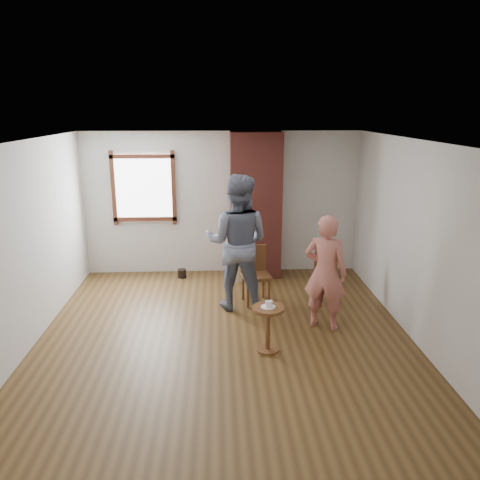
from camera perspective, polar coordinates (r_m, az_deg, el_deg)
name	(u,v)px	position (r m, az deg, el deg)	size (l,w,h in m)	color
ground	(225,339)	(6.41, -1.82, -11.95)	(5.50, 5.50, 0.00)	brown
room_shell	(219,198)	(6.39, -2.57, 5.18)	(5.04, 5.52, 2.62)	silver
brick_chimney	(256,206)	(8.37, 1.91, 4.18)	(0.90, 0.50, 2.60)	brown
stoneware_crock	(238,269)	(8.39, -0.26, -3.55)	(0.32, 0.32, 0.41)	#C7B790
dark_pot	(182,274)	(8.61, -7.09, -4.08)	(0.15, 0.15, 0.15)	black
dining_chair_left	(255,271)	(7.40, 1.82, -3.80)	(0.49, 0.49, 0.90)	brown
dining_chair_right	(326,275)	(7.52, 10.47, -4.18)	(0.41, 0.41, 0.80)	brown
side_table	(268,322)	(5.96, 3.41, -9.90)	(0.40, 0.40, 0.60)	brown
cake_plate	(268,307)	(5.87, 3.45, -8.13)	(0.18, 0.18, 0.01)	white
cake_slice	(269,304)	(5.86, 3.55, -7.83)	(0.08, 0.07, 0.06)	white
man	(237,243)	(7.02, -0.33, -0.33)	(1.00, 0.78, 2.07)	#121A31
person_pink	(325,273)	(6.52, 10.36, -3.92)	(0.59, 0.39, 1.62)	#CA7165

